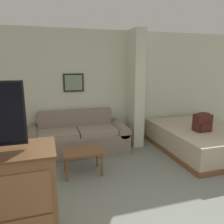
{
  "coord_description": "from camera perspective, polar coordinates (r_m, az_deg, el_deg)",
  "views": [
    {
      "loc": [
        -1.28,
        -1.47,
        1.88
      ],
      "look_at": [
        -0.21,
        2.05,
        1.05
      ],
      "focal_mm": 35.0,
      "sensor_mm": 36.0,
      "label": 1
    }
  ],
  "objects": [
    {
      "name": "couch",
      "position": [
        4.77,
        -8.88,
        -6.61
      ],
      "size": [
        2.1,
        0.84,
        0.86
      ],
      "color": "gray",
      "rests_on": "ground_plane"
    },
    {
      "name": "backpack",
      "position": [
        4.82,
        22.59,
        -2.27
      ],
      "size": [
        0.34,
        0.24,
        0.39
      ],
      "color": "#471E19",
      "rests_on": "bed"
    },
    {
      "name": "wall_back",
      "position": [
        5.15,
        -2.35,
        6.15
      ],
      "size": [
        7.48,
        0.16,
        2.6
      ],
      "color": "beige",
      "rests_on": "ground_plane"
    },
    {
      "name": "table_lamp",
      "position": [
        4.58,
        -24.15,
        -1.16
      ],
      "size": [
        0.31,
        0.31,
        0.44
      ],
      "color": "tan",
      "rests_on": "side_table"
    },
    {
      "name": "wall_partition_pillar",
      "position": [
        5.03,
        6.05,
        6.0
      ],
      "size": [
        0.24,
        0.57,
        2.6
      ],
      "color": "beige",
      "rests_on": "ground_plane"
    },
    {
      "name": "bed",
      "position": [
        5.22,
        22.2,
        -6.33
      ],
      "size": [
        1.74,
        2.11,
        0.51
      ],
      "color": "brown",
      "rests_on": "ground_plane"
    },
    {
      "name": "coffee_table",
      "position": [
        3.82,
        -7.7,
        -10.66
      ],
      "size": [
        0.66,
        0.44,
        0.43
      ],
      "color": "brown",
      "rests_on": "ground_plane"
    },
    {
      "name": "side_table",
      "position": [
        4.69,
        -23.69,
        -6.14
      ],
      "size": [
        0.37,
        0.37,
        0.57
      ],
      "color": "brown",
      "rests_on": "ground_plane"
    }
  ]
}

